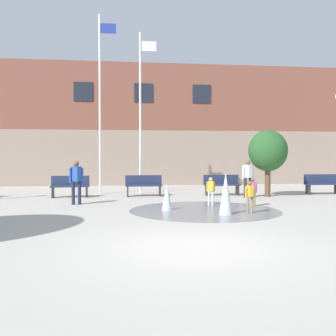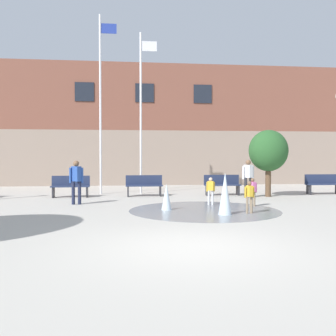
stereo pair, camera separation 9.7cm
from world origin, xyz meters
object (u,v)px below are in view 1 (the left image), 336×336
(child_running, at_px, (253,190))
(park_bench_under_left_flagpole, at_px, (144,185))
(flagpole_right, at_px, (141,108))
(park_bench_near_trashcan, at_px, (322,184))
(adult_watching, at_px, (248,175))
(park_bench_left_of_flagpoles, at_px, (70,186))
(adult_near_bench, at_px, (76,179))
(park_bench_under_right_flagpole, at_px, (222,185))
(flagpole_left, at_px, (100,99))
(child_in_fountain, at_px, (250,195))
(child_with_pink_shirt, at_px, (211,189))
(street_tree_near_building, at_px, (268,151))

(child_running, bearing_deg, park_bench_under_left_flagpole, -157.20)
(flagpole_right, bearing_deg, park_bench_near_trashcan, -9.22)
(adult_watching, bearing_deg, park_bench_left_of_flagpoles, 55.25)
(park_bench_near_trashcan, height_order, flagpole_right, flagpole_right)
(child_running, bearing_deg, park_bench_left_of_flagpoles, -139.17)
(adult_watching, xyz_separation_m, adult_near_bench, (-6.91, -1.53, 0.00))
(park_bench_under_right_flagpole, relative_size, adult_watching, 1.01)
(flagpole_left, distance_m, flagpole_right, 1.89)
(park_bench_under_left_flagpole, height_order, child_in_fountain, child_in_fountain)
(park_bench_left_of_flagpoles, height_order, flagpole_left, flagpole_left)
(child_with_pink_shirt, bearing_deg, adult_near_bench, 14.10)
(park_bench_left_of_flagpoles, distance_m, child_in_fountain, 8.12)
(park_bench_under_left_flagpole, bearing_deg, child_with_pink_shirt, -56.70)
(child_running, xyz_separation_m, flagpole_left, (-5.45, 5.16, 3.77))
(park_bench_under_left_flagpole, distance_m, flagpole_left, 4.48)
(child_running, xyz_separation_m, street_tree_near_building, (1.75, 3.10, 1.39))
(child_in_fountain, bearing_deg, adult_watching, -31.56)
(park_bench_under_left_flagpole, height_order, park_bench_near_trashcan, same)
(park_bench_under_left_flagpole, bearing_deg, adult_watching, -14.42)
(street_tree_near_building, bearing_deg, park_bench_under_left_flagpole, 171.19)
(adult_near_bench, bearing_deg, park_bench_under_right_flagpole, -113.83)
(park_bench_left_of_flagpoles, bearing_deg, flagpole_right, 23.23)
(park_bench_under_right_flagpole, height_order, adult_near_bench, adult_near_bench)
(park_bench_near_trashcan, relative_size, adult_near_bench, 1.01)
(street_tree_near_building, bearing_deg, park_bench_near_trashcan, 14.05)
(child_in_fountain, bearing_deg, adult_near_bench, 48.46)
(park_bench_near_trashcan, xyz_separation_m, flagpole_right, (-8.22, 1.33, 3.49))
(adult_near_bench, bearing_deg, flagpole_left, -57.19)
(park_bench_under_right_flagpole, bearing_deg, flagpole_right, 160.19)
(park_bench_under_left_flagpole, bearing_deg, park_bench_under_right_flagpole, -0.63)
(flagpole_left, xyz_separation_m, street_tree_near_building, (7.20, -2.05, -2.38))
(park_bench_near_trashcan, xyz_separation_m, child_running, (-4.62, -3.82, 0.10))
(park_bench_under_right_flagpole, height_order, street_tree_near_building, street_tree_near_building)
(park_bench_near_trashcan, xyz_separation_m, adult_watching, (-3.85, -1.01, 0.45))
(child_with_pink_shirt, height_order, child_in_fountain, same)
(park_bench_under_right_flagpole, relative_size, child_in_fountain, 1.62)
(park_bench_left_of_flagpoles, bearing_deg, park_bench_under_right_flagpole, 0.46)
(child_running, bearing_deg, child_with_pink_shirt, -132.60)
(child_running, relative_size, child_in_fountain, 1.00)
(park_bench_under_left_flagpole, distance_m, park_bench_under_right_flagpole, 3.47)
(park_bench_under_left_flagpole, relative_size, flagpole_left, 0.20)
(child_running, height_order, flagpole_right, flagpole_right)
(adult_watching, distance_m, adult_near_bench, 7.08)
(park_bench_under_left_flagpole, relative_size, adult_watching, 1.01)
(adult_near_bench, xyz_separation_m, flagpole_left, (0.69, 3.87, 3.42))
(child_with_pink_shirt, distance_m, flagpole_left, 7.21)
(flagpole_right, bearing_deg, park_bench_under_left_flagpole, -87.67)
(child_in_fountain, relative_size, street_tree_near_building, 0.34)
(child_with_pink_shirt, xyz_separation_m, child_in_fountain, (0.71, -2.18, 0.00))
(flagpole_left, bearing_deg, adult_near_bench, -100.12)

